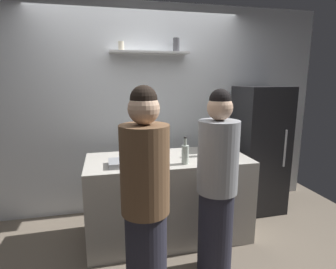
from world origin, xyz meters
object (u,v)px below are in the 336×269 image
Objects in this scene: baking_pan at (127,163)px; refrigerator at (259,149)px; person_brown_jacket at (146,206)px; utensil_holder at (162,147)px; wine_bottle_green_glass at (209,145)px; wine_bottle_pale_glass at (185,154)px; person_grey_hoodie at (217,187)px; water_bottle_plastic at (153,151)px; wine_bottle_amber_glass at (236,144)px.

refrigerator is at bearing 16.96° from baking_pan.
person_brown_jacket is (0.07, -0.77, -0.09)m from baking_pan.
utensil_holder is 0.53m from wine_bottle_green_glass.
wine_bottle_pale_glass is 0.17× the size of person_grey_hoodie.
baking_pan is 1.25× the size of wine_bottle_pale_glass.
wine_bottle_green_glass is at bearing -89.25° from person_brown_jacket.
baking_pan is at bearing -170.93° from wine_bottle_green_glass.
wine_bottle_pale_glass is 0.34m from water_bottle_plastic.
refrigerator is 1.31m from utensil_holder.
refrigerator is 0.99× the size of person_grey_hoodie.
wine_bottle_green_glass is at bearing 4.18° from water_bottle_plastic.
wine_bottle_pale_glass is (-1.18, -0.62, 0.18)m from refrigerator.
wine_bottle_amber_glass is at bearing 18.53° from wine_bottle_pale_glass.
utensil_holder is 1.24m from person_brown_jacket.
utensil_holder is at bearing -174.66° from refrigerator.
wine_bottle_green_glass is at bearing -155.46° from refrigerator.
baking_pan is (-1.74, -0.53, 0.11)m from refrigerator.
baking_pan is 0.90m from wine_bottle_green_glass.
person_brown_jacket is at bearing -131.94° from wine_bottle_green_glass.
person_brown_jacket reaches higher than wine_bottle_green_glass.
wine_bottle_green_glass is 1.30× the size of water_bottle_plastic.
wine_bottle_amber_glass is at bearing -2.41° from wine_bottle_green_glass.
refrigerator is 5.36× the size of wine_bottle_green_glass.
water_bottle_plastic is (0.27, 0.10, 0.07)m from baking_pan.
baking_pan is at bearing -160.42° from water_bottle_plastic.
water_bottle_plastic is at bearing 138.80° from person_grey_hoodie.
refrigerator reaches higher than wine_bottle_amber_glass.
person_grey_hoodie is 0.98× the size of person_brown_jacket.
person_brown_jacket is at bearing -125.63° from wine_bottle_pale_glass.
wine_bottle_pale_glass reaches higher than baking_pan.
person_grey_hoodie reaches higher than wine_bottle_pale_glass.
person_brown_jacket is (-1.13, -0.90, -0.18)m from wine_bottle_amber_glass.
person_brown_jacket reaches higher than utensil_holder.
person_brown_jacket is (-0.49, -0.68, -0.17)m from wine_bottle_pale_glass.
wine_bottle_amber_glass is at bearing 1.97° from water_bottle_plastic.
wine_bottle_amber_glass is 0.83m from person_grey_hoodie.
refrigerator is at bearing 58.54° from person_grey_hoodie.
utensil_holder reaches higher than baking_pan.
person_brown_jacket is (-0.20, -0.87, -0.16)m from water_bottle_plastic.
utensil_holder is 0.13× the size of person_brown_jacket.
utensil_holder is (-1.30, -0.12, 0.14)m from refrigerator.
water_bottle_plastic reaches higher than utensil_holder.
person_grey_hoodie is (0.44, -0.61, -0.19)m from water_bottle_plastic.
wine_bottle_green_glass is 1.00× the size of wine_bottle_amber_glass.
baking_pan is 1.21m from wine_bottle_amber_glass.
person_brown_jacket is at bearing -84.85° from baking_pan.
water_bottle_plastic is (-0.93, -0.03, -0.02)m from wine_bottle_amber_glass.
refrigerator is at bearing -99.41° from person_brown_jacket.
person_brown_jacket is at bearing -103.17° from water_bottle_plastic.
wine_bottle_green_glass is (0.89, 0.14, 0.09)m from baking_pan.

